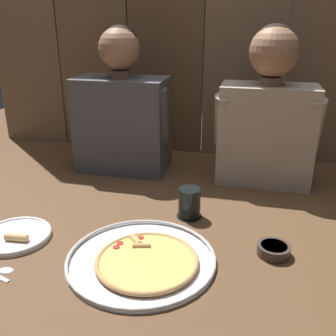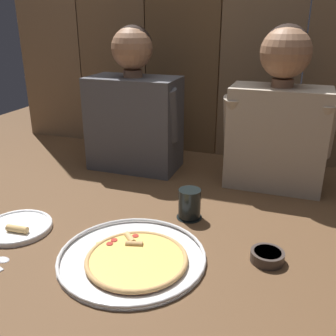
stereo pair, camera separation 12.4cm
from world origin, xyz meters
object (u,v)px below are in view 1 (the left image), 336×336
diner_left (122,110)px  dinner_plate (15,236)px  pizza_tray (143,259)px  drinking_glass (189,203)px  dipping_bowl (274,249)px  diner_right (268,113)px

diner_left → dinner_plate: bearing=-101.6°
pizza_tray → dinner_plate: 0.42m
drinking_glass → diner_left: 0.57m
drinking_glass → dipping_bowl: drinking_glass is taller
dipping_bowl → diner_left: diner_left is taller
pizza_tray → diner_right: size_ratio=0.68×
dinner_plate → dipping_bowl: 0.78m
pizza_tray → dipping_bowl: size_ratio=4.46×
diner_left → diner_right: size_ratio=0.99×
pizza_tray → dinner_plate: bearing=176.3°
diner_right → drinking_glass: bearing=-122.3°
dinner_plate → diner_left: 0.70m
pizza_tray → dipping_bowl: (0.35, 0.12, 0.01)m
dinner_plate → dipping_bowl: (0.78, 0.09, 0.01)m
pizza_tray → drinking_glass: drinking_glass is taller
dinner_plate → drinking_glass: 0.56m
drinking_glass → diner_right: diner_right is taller
drinking_glass → pizza_tray: bearing=-104.9°
dinner_plate → diner_left: (0.13, 0.64, 0.26)m
dinner_plate → diner_right: size_ratio=0.35×
diner_right → diner_left: bearing=-180.0°
dinner_plate → drinking_glass: drinking_glass is taller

